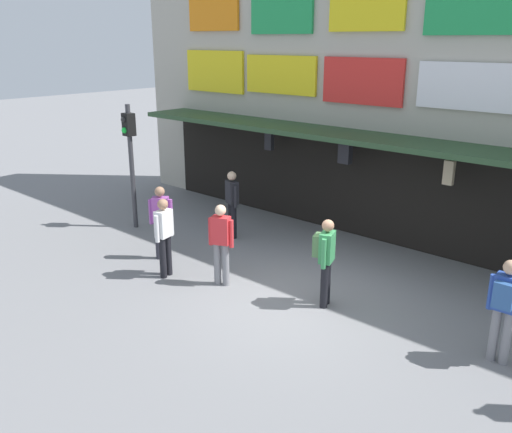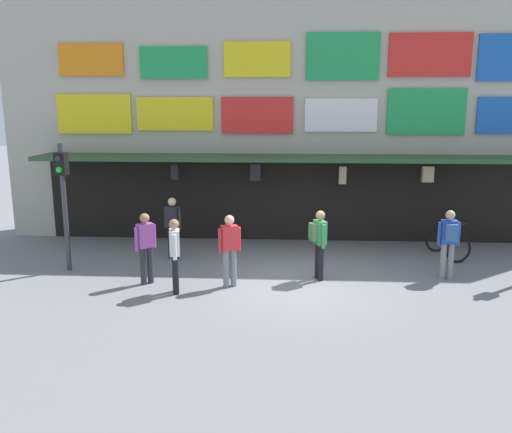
{
  "view_description": "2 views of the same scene",
  "coord_description": "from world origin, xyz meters",
  "px_view_note": "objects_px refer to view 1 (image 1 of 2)",
  "views": [
    {
      "loc": [
        5.6,
        -7.45,
        4.73
      ],
      "look_at": [
        -1.72,
        0.77,
        1.14
      ],
      "focal_mm": 38.3,
      "sensor_mm": 36.0,
      "label": 1
    },
    {
      "loc": [
        -0.33,
        -11.85,
        4.12
      ],
      "look_at": [
        -1.07,
        0.58,
        1.45
      ],
      "focal_mm": 36.87,
      "sensor_mm": 36.0,
      "label": 2
    }
  ],
  "objects_px": {
    "pedestrian_in_yellow": "(325,256)",
    "pedestrian_in_blue": "(232,201)",
    "pedestrian_in_purple": "(161,219)",
    "pedestrian_in_black": "(164,233)",
    "pedestrian_in_red": "(505,304)",
    "pedestrian_in_green": "(221,240)",
    "traffic_light_near": "(130,147)"
  },
  "relations": [
    {
      "from": "pedestrian_in_purple",
      "to": "pedestrian_in_green",
      "type": "distance_m",
      "value": 1.96
    },
    {
      "from": "pedestrian_in_purple",
      "to": "pedestrian_in_green",
      "type": "height_order",
      "value": "same"
    },
    {
      "from": "traffic_light_near",
      "to": "pedestrian_in_yellow",
      "type": "relative_size",
      "value": 1.9
    },
    {
      "from": "pedestrian_in_yellow",
      "to": "pedestrian_in_blue",
      "type": "height_order",
      "value": "same"
    },
    {
      "from": "pedestrian_in_blue",
      "to": "pedestrian_in_green",
      "type": "distance_m",
      "value": 2.78
    },
    {
      "from": "pedestrian_in_black",
      "to": "pedestrian_in_red",
      "type": "distance_m",
      "value": 6.42
    },
    {
      "from": "pedestrian_in_yellow",
      "to": "pedestrian_in_black",
      "type": "relative_size",
      "value": 1.0
    },
    {
      "from": "pedestrian_in_purple",
      "to": "pedestrian_in_red",
      "type": "bearing_deg",
      "value": 5.99
    },
    {
      "from": "pedestrian_in_yellow",
      "to": "pedestrian_in_purple",
      "type": "xyz_separation_m",
      "value": [
        -4.01,
        -0.54,
        -0.04
      ]
    },
    {
      "from": "traffic_light_near",
      "to": "pedestrian_in_black",
      "type": "height_order",
      "value": "traffic_light_near"
    },
    {
      "from": "pedestrian_in_yellow",
      "to": "pedestrian_in_purple",
      "type": "distance_m",
      "value": 4.05
    },
    {
      "from": "pedestrian_in_black",
      "to": "pedestrian_in_green",
      "type": "distance_m",
      "value": 1.25
    },
    {
      "from": "pedestrian_in_blue",
      "to": "pedestrian_in_red",
      "type": "bearing_deg",
      "value": -10.82
    },
    {
      "from": "pedestrian_in_yellow",
      "to": "pedestrian_in_green",
      "type": "height_order",
      "value": "same"
    },
    {
      "from": "pedestrian_in_green",
      "to": "traffic_light_near",
      "type": "bearing_deg",
      "value": 166.82
    },
    {
      "from": "pedestrian_in_black",
      "to": "pedestrian_in_blue",
      "type": "distance_m",
      "value": 2.7
    },
    {
      "from": "pedestrian_in_yellow",
      "to": "pedestrian_in_black",
      "type": "height_order",
      "value": "same"
    },
    {
      "from": "traffic_light_near",
      "to": "pedestrian_in_red",
      "type": "bearing_deg",
      "value": -0.98
    },
    {
      "from": "pedestrian_in_black",
      "to": "pedestrian_in_blue",
      "type": "bearing_deg",
      "value": 103.16
    },
    {
      "from": "pedestrian_in_yellow",
      "to": "pedestrian_in_green",
      "type": "relative_size",
      "value": 1.0
    },
    {
      "from": "pedestrian_in_purple",
      "to": "traffic_light_near",
      "type": "bearing_deg",
      "value": 158.13
    },
    {
      "from": "traffic_light_near",
      "to": "pedestrian_in_purple",
      "type": "bearing_deg",
      "value": -21.87
    },
    {
      "from": "pedestrian_in_red",
      "to": "pedestrian_in_purple",
      "type": "bearing_deg",
      "value": -174.01
    },
    {
      "from": "pedestrian_in_yellow",
      "to": "traffic_light_near",
      "type": "bearing_deg",
      "value": 176.69
    },
    {
      "from": "traffic_light_near",
      "to": "pedestrian_in_purple",
      "type": "relative_size",
      "value": 1.9
    },
    {
      "from": "pedestrian_in_yellow",
      "to": "pedestrian_in_purple",
      "type": "bearing_deg",
      "value": -172.3
    },
    {
      "from": "pedestrian_in_yellow",
      "to": "pedestrian_in_red",
      "type": "xyz_separation_m",
      "value": [
        3.08,
        0.2,
        0.0
      ]
    },
    {
      "from": "pedestrian_in_yellow",
      "to": "pedestrian_in_blue",
      "type": "distance_m",
      "value": 4.12
    },
    {
      "from": "traffic_light_near",
      "to": "pedestrian_in_purple",
      "type": "distance_m",
      "value": 2.7
    },
    {
      "from": "pedestrian_in_purple",
      "to": "pedestrian_in_blue",
      "type": "xyz_separation_m",
      "value": [
        0.18,
        2.06,
        0.0
      ]
    },
    {
      "from": "pedestrian_in_red",
      "to": "pedestrian_in_blue",
      "type": "bearing_deg",
      "value": 169.18
    },
    {
      "from": "pedestrian_in_blue",
      "to": "pedestrian_in_purple",
      "type": "bearing_deg",
      "value": -95.11
    }
  ]
}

